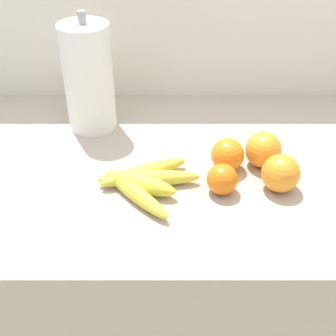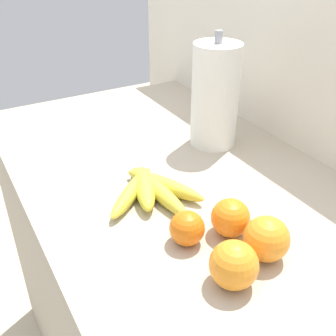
% 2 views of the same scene
% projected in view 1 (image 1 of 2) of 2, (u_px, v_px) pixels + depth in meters
% --- Properties ---
extents(counter, '(1.41, 0.69, 0.88)m').
position_uv_depth(counter, '(174.00, 286.00, 1.30)').
color(counter, '#ADA08C').
rests_on(counter, ground).
extents(wall_back, '(1.81, 0.06, 1.30)m').
position_uv_depth(wall_back, '(174.00, 153.00, 1.48)').
color(wall_back, silver).
rests_on(wall_back, ground).
extents(banana_bunch, '(0.22, 0.22, 0.04)m').
position_uv_depth(banana_bunch, '(143.00, 181.00, 0.96)').
color(banana_bunch, gold).
rests_on(banana_bunch, counter).
extents(orange_right, '(0.07, 0.07, 0.07)m').
position_uv_depth(orange_right, '(228.00, 155.00, 1.00)').
color(orange_right, orange).
rests_on(orange_right, counter).
extents(orange_center, '(0.07, 0.07, 0.07)m').
position_uv_depth(orange_center, '(223.00, 179.00, 0.94)').
color(orange_center, orange).
rests_on(orange_center, counter).
extents(orange_far_right, '(0.08, 0.08, 0.08)m').
position_uv_depth(orange_far_right, '(264.00, 150.00, 1.01)').
color(orange_far_right, orange).
rests_on(orange_far_right, counter).
extents(orange_front, '(0.08, 0.08, 0.08)m').
position_uv_depth(orange_front, '(281.00, 173.00, 0.94)').
color(orange_front, orange).
rests_on(orange_front, counter).
extents(paper_towel_roll, '(0.12, 0.12, 0.30)m').
position_uv_depth(paper_towel_roll, '(89.00, 78.00, 1.10)').
color(paper_towel_roll, white).
rests_on(paper_towel_roll, counter).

